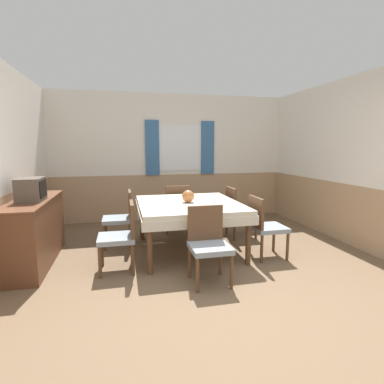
# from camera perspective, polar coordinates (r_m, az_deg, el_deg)

# --- Properties ---
(ground_plane) EXTENTS (16.00, 16.00, 0.00)m
(ground_plane) POSITION_cam_1_polar(r_m,az_deg,el_deg) (3.04, 9.08, -21.79)
(ground_plane) COLOR brown
(wall_back) EXTENTS (5.23, 0.09, 2.60)m
(wall_back) POSITION_cam_1_polar(r_m,az_deg,el_deg) (6.33, -3.79, 6.61)
(wall_back) COLOR white
(wall_back) RESTS_ON ground_plane
(wall_left) EXTENTS (0.05, 4.20, 2.60)m
(wall_left) POSITION_cam_1_polar(r_m,az_deg,el_deg) (4.55, -31.39, 4.43)
(wall_left) COLOR white
(wall_left) RESTS_ON ground_plane
(wall_right) EXTENTS (0.05, 4.20, 2.60)m
(wall_right) POSITION_cam_1_polar(r_m,az_deg,el_deg) (5.54, 25.70, 5.38)
(wall_right) COLOR white
(wall_right) RESTS_ON ground_plane
(dining_table) EXTENTS (1.46, 1.59, 0.73)m
(dining_table) POSITION_cam_1_polar(r_m,az_deg,el_deg) (4.37, -0.62, -3.27)
(dining_table) COLOR beige
(dining_table) RESTS_ON ground_plane
(chair_left_near) EXTENTS (0.44, 0.44, 0.86)m
(chair_left_near) POSITION_cam_1_polar(r_m,az_deg,el_deg) (3.83, -13.29, -7.76)
(chair_left_near) COLOR brown
(chair_left_near) RESTS_ON ground_plane
(chair_left_far) EXTENTS (0.44, 0.44, 0.86)m
(chair_left_far) POSITION_cam_1_polar(r_m,az_deg,el_deg) (4.78, -13.29, -4.47)
(chair_left_far) COLOR brown
(chair_left_far) RESTS_ON ground_plane
(chair_right_near) EXTENTS (0.44, 0.44, 0.86)m
(chair_right_near) POSITION_cam_1_polar(r_m,az_deg,el_deg) (4.27, 13.63, -6.06)
(chair_right_near) COLOR brown
(chair_right_near) RESTS_ON ground_plane
(chair_head_near) EXTENTS (0.44, 0.44, 0.86)m
(chair_head_near) POSITION_cam_1_polar(r_m,az_deg,el_deg) (3.45, 3.12, -9.40)
(chair_head_near) COLOR brown
(chair_head_near) RESTS_ON ground_plane
(chair_head_window) EXTENTS (0.44, 0.44, 0.86)m
(chair_head_window) POSITION_cam_1_polar(r_m,az_deg,el_deg) (5.38, -2.99, -2.78)
(chair_head_window) COLOR brown
(chair_head_window) RESTS_ON ground_plane
(chair_right_far) EXTENTS (0.44, 0.44, 0.86)m
(chair_right_far) POSITION_cam_1_polar(r_m,az_deg,el_deg) (5.14, 8.72, -3.42)
(chair_right_far) COLOR brown
(chair_right_far) RESTS_ON ground_plane
(sideboard) EXTENTS (0.46, 1.60, 0.86)m
(sideboard) POSITION_cam_1_polar(r_m,az_deg,el_deg) (4.47, -27.82, -6.58)
(sideboard) COLOR brown
(sideboard) RESTS_ON ground_plane
(tv) EXTENTS (0.29, 0.41, 0.29)m
(tv) POSITION_cam_1_polar(r_m,az_deg,el_deg) (4.26, -28.32, 0.44)
(tv) COLOR #51473D
(tv) RESTS_ON sideboard
(vase) EXTENTS (0.18, 0.18, 0.18)m
(vase) POSITION_cam_1_polar(r_m,az_deg,el_deg) (4.33, -0.74, -0.81)
(vase) COLOR #B26B38
(vase) RESTS_ON dining_table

